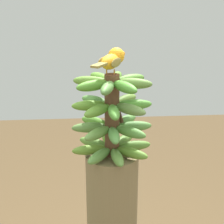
{
  "coord_description": "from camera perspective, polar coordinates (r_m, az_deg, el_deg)",
  "views": [
    {
      "loc": [
        0.1,
        1.26,
        1.9
      ],
      "look_at": [
        0.0,
        0.0,
        1.47
      ],
      "focal_mm": 58.21,
      "sensor_mm": 36.0,
      "label": 1
    }
  ],
  "objects": [
    {
      "name": "perched_bird",
      "position": [
        1.3,
        0.09,
        8.27
      ],
      "size": [
        0.13,
        0.2,
        0.09
      ],
      "color": "#C68933",
      "rests_on": "banana_bunch"
    },
    {
      "name": "banana_bunch",
      "position": [
        1.34,
        0.01,
        -0.64
      ],
      "size": [
        0.31,
        0.31,
        0.31
      ],
      "color": "brown",
      "rests_on": "banana_tree"
    }
  ]
}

